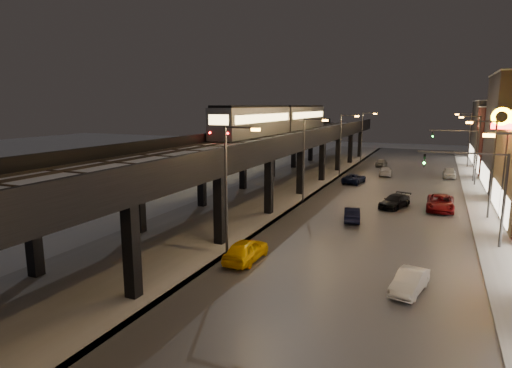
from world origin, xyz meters
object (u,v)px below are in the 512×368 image
(car_mid_dark, at_px, (385,172))
(car_onc_white, at_px, (395,202))
(subway_train, at_px, (280,119))
(car_onc_dark, at_px, (440,203))
(car_onc_silver, at_px, (410,283))
(car_far_white, at_px, (381,163))
(car_mid_silver, at_px, (354,179))
(car_taxi, at_px, (246,251))
(car_near_white, at_px, (352,215))
(car_onc_red, at_px, (449,173))

(car_mid_dark, relative_size, car_onc_white, 0.95)
(subway_train, height_order, car_onc_dark, subway_train)
(car_mid_dark, relative_size, car_onc_silver, 1.16)
(car_far_white, distance_m, car_onc_white, 30.69)
(car_mid_silver, bearing_deg, car_onc_silver, 113.15)
(car_mid_silver, xyz_separation_m, car_mid_dark, (3.09, 8.04, -0.02))
(car_taxi, height_order, car_onc_silver, car_taxi)
(subway_train, xyz_separation_m, car_near_white, (14.16, -19.85, -7.81))
(car_onc_white, bearing_deg, car_mid_silver, 135.76)
(car_far_white, xyz_separation_m, car_onc_silver, (7.87, -50.76, -0.05))
(car_far_white, relative_size, car_onc_red, 0.93)
(car_mid_silver, height_order, car_onc_silver, car_mid_silver)
(car_mid_dark, height_order, car_onc_silver, car_mid_dark)
(car_onc_silver, relative_size, car_onc_dark, 0.69)
(car_near_white, bearing_deg, car_taxi, 58.89)
(car_mid_dark, distance_m, car_far_white, 10.00)
(car_near_white, xyz_separation_m, car_onc_dark, (7.30, 7.41, 0.12))
(car_mid_silver, relative_size, car_onc_dark, 0.85)
(car_near_white, relative_size, car_onc_silver, 1.03)
(car_taxi, distance_m, car_onc_dark, 23.51)
(car_onc_silver, bearing_deg, car_far_white, 110.75)
(car_onc_red, bearing_deg, car_taxi, -107.66)
(car_mid_silver, bearing_deg, car_near_white, 107.50)
(car_taxi, xyz_separation_m, car_near_white, (4.58, 12.88, -0.12))
(subway_train, height_order, car_near_white, subway_train)
(car_near_white, distance_m, car_onc_silver, 14.89)
(car_far_white, height_order, car_onc_dark, car_onc_dark)
(subway_train, xyz_separation_m, car_onc_red, (22.56, 9.11, -7.74))
(car_far_white, relative_size, car_onc_white, 0.85)
(car_near_white, distance_m, car_onc_white, 7.43)
(car_onc_white, bearing_deg, car_taxi, -92.68)
(car_near_white, bearing_deg, car_mid_silver, -91.60)
(car_taxi, distance_m, car_far_white, 49.99)
(car_onc_red, bearing_deg, car_onc_dark, -93.36)
(subway_train, height_order, car_taxi, subway_train)
(car_near_white, bearing_deg, subway_train, -66.05)
(car_taxi, bearing_deg, car_far_white, -92.60)
(car_far_white, bearing_deg, car_near_white, 96.07)
(car_taxi, distance_m, car_onc_silver, 10.42)
(car_taxi, height_order, car_near_white, car_taxi)
(car_onc_dark, xyz_separation_m, car_onc_red, (1.10, 21.55, -0.05))
(car_near_white, bearing_deg, car_onc_white, -125.60)
(car_onc_white, bearing_deg, car_onc_red, 94.85)
(subway_train, relative_size, car_mid_dark, 8.53)
(car_mid_dark, height_order, car_onc_white, car_onc_white)
(car_onc_silver, relative_size, car_onc_red, 0.90)
(car_mid_silver, relative_size, car_far_white, 1.20)
(car_near_white, distance_m, car_onc_dark, 10.40)
(car_near_white, relative_size, car_mid_dark, 0.89)
(subway_train, xyz_separation_m, car_onc_dark, (21.46, -12.44, -7.69))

